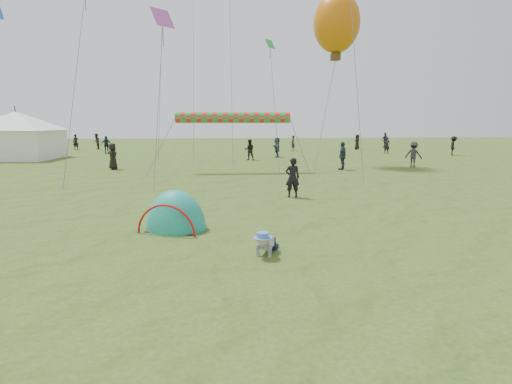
{
  "coord_description": "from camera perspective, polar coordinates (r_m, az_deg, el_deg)",
  "views": [
    {
      "loc": [
        -1.98,
        -9.16,
        2.92
      ],
      "look_at": [
        -1.03,
        1.9,
        1.0
      ],
      "focal_mm": 28.0,
      "sensor_mm": 36.0,
      "label": 1
    }
  ],
  "objects": [
    {
      "name": "crowd_person_5",
      "position": [
        34.62,
        3.02,
        6.38
      ],
      "size": [
        0.61,
        1.62,
        1.71
      ],
      "primitive_type": "imported",
      "rotation": [
        0.0,
        0.0,
        4.78
      ],
      "color": "#1C2D35",
      "rests_on": "ground"
    },
    {
      "name": "crowd_person_14",
      "position": [
        51.16,
        17.97,
        7.07
      ],
      "size": [
        1.13,
        0.77,
        1.78
      ],
      "primitive_type": "imported",
      "rotation": [
        0.0,
        0.0,
        3.49
      ],
      "color": "#1F2F37",
      "rests_on": "ground"
    },
    {
      "name": "diamond_kite_3",
      "position": [
        28.22,
        2.03,
        20.38
      ],
      "size": [
        0.77,
        0.77,
        0.63
      ],
      "primitive_type": "plane",
      "rotation": [
        1.05,
        0.0,
        0.79
      ],
      "color": "green"
    },
    {
      "name": "crowd_person_2",
      "position": [
        25.82,
        12.26,
        5.07
      ],
      "size": [
        0.96,
        1.09,
        1.77
      ],
      "primitive_type": "imported",
      "rotation": [
        0.0,
        0.0,
        4.08
      ],
      "color": "#2C3C45",
      "rests_on": "ground"
    },
    {
      "name": "crowd_person_8",
      "position": [
        41.45,
        -20.62,
        6.33
      ],
      "size": [
        1.07,
        0.87,
        1.7
      ],
      "primitive_type": "imported",
      "rotation": [
        0.0,
        0.0,
        0.54
      ],
      "color": "#1C2635",
      "rests_on": "ground"
    },
    {
      "name": "crowd_person_15",
      "position": [
        28.77,
        21.58,
        5.01
      ],
      "size": [
        1.25,
        1.19,
        1.71
      ],
      "primitive_type": "imported",
      "rotation": [
        0.0,
        0.0,
        2.45
      ],
      "color": "#2D2D32",
      "rests_on": "ground"
    },
    {
      "name": "event_marquee",
      "position": [
        38.21,
        -30.93,
        7.16
      ],
      "size": [
        6.16,
        6.16,
        4.13
      ],
      "primitive_type": null,
      "rotation": [
        0.0,
        0.0,
        -0.02
      ],
      "color": "white",
      "rests_on": "ground"
    },
    {
      "name": "crowd_person_12",
      "position": [
        40.82,
        18.2,
        6.35
      ],
      "size": [
        0.59,
        0.39,
        1.59
      ],
      "primitive_type": "imported",
      "rotation": [
        0.0,
        0.0,
        6.26
      ],
      "color": "black",
      "rests_on": "ground"
    },
    {
      "name": "crowd_person_4",
      "position": [
        46.19,
        14.26,
        6.94
      ],
      "size": [
        0.76,
        0.95,
        1.68
      ],
      "primitive_type": "imported",
      "rotation": [
        0.0,
        0.0,
        4.4
      ],
      "color": "black",
      "rests_on": "ground"
    },
    {
      "name": "crawling_toddler",
      "position": [
        9.0,
        1.37,
        -7.15
      ],
      "size": [
        0.8,
        0.91,
        0.59
      ],
      "primitive_type": null,
      "rotation": [
        0.0,
        0.0,
        -0.41
      ],
      "color": "black",
      "rests_on": "ground"
    },
    {
      "name": "standing_adult",
      "position": [
        15.86,
        5.24,
        2.06
      ],
      "size": [
        0.59,
        0.4,
        1.58
      ],
      "primitive_type": "imported",
      "rotation": [
        0.0,
        0.0,
        3.17
      ],
      "color": "black",
      "rests_on": "ground"
    },
    {
      "name": "diamond_kite_5",
      "position": [
        23.46,
        -13.21,
        23.08
      ],
      "size": [
        1.25,
        1.25,
        1.02
      ],
      "primitive_type": "plane",
      "rotation": [
        1.05,
        0.0,
        0.79
      ],
      "color": "#C854AB"
    },
    {
      "name": "balloon_kite",
      "position": [
        29.74,
        11.43,
        22.16
      ],
      "size": [
        3.14,
        3.14,
        4.4
      ],
      "primitive_type": null,
      "color": "#D56907"
    },
    {
      "name": "crowd_person_10",
      "position": [
        27.03,
        -19.79,
        4.81
      ],
      "size": [
        0.56,
        0.83,
        1.67
      ],
      "primitive_type": "imported",
      "rotation": [
        0.0,
        0.0,
        1.61
      ],
      "color": "black",
      "rests_on": "ground"
    },
    {
      "name": "crowd_person_1",
      "position": [
        48.54,
        -21.84,
        6.71
      ],
      "size": [
        0.77,
        0.94,
        1.77
      ],
      "primitive_type": "imported",
      "rotation": [
        0.0,
        0.0,
        4.84
      ],
      "color": "#2E2821",
      "rests_on": "ground"
    },
    {
      "name": "rainbow_tube_kite",
      "position": [
        24.13,
        -3.28,
        10.58
      ],
      "size": [
        6.78,
        0.64,
        0.64
      ],
      "primitive_type": "cylinder",
      "rotation": [
        0.0,
        1.57,
        0.0
      ],
      "color": "red"
    },
    {
      "name": "crowd_person_6",
      "position": [
        48.82,
        -24.35,
        6.53
      ],
      "size": [
        0.65,
        0.46,
        1.72
      ],
      "primitive_type": "imported",
      "rotation": [
        0.0,
        0.0,
        6.21
      ],
      "color": "black",
      "rests_on": "ground"
    },
    {
      "name": "diamond_kite_8",
      "position": [
        35.78,
        -13.3,
        23.52
      ],
      "size": [
        1.09,
        1.09,
        0.89
      ],
      "primitive_type": "plane",
      "rotation": [
        1.05,
        0.0,
        0.79
      ],
      "color": "#D9E60C"
    },
    {
      "name": "crowd_person_11",
      "position": [
        38.07,
        -27.24,
        5.58
      ],
      "size": [
        1.05,
        1.6,
        1.65
      ],
      "primitive_type": "imported",
      "rotation": [
        0.0,
        0.0,
        1.17
      ],
      "color": "#222F3C",
      "rests_on": "ground"
    },
    {
      "name": "ground",
      "position": [
        9.81,
        7.03,
        -7.57
      ],
      "size": [
        140.0,
        140.0,
        0.0
      ],
      "primitive_type": "plane",
      "color": "#2E5018"
    },
    {
      "name": "crowd_person_13",
      "position": [
        41.87,
        -31.63,
        5.49
      ],
      "size": [
        0.87,
        0.97,
        1.64
      ],
      "primitive_type": "imported",
      "rotation": [
        0.0,
        0.0,
        1.19
      ],
      "color": "black",
      "rests_on": "ground"
    },
    {
      "name": "popup_tent",
      "position": [
        11.42,
        -11.34,
        -5.2
      ],
      "size": [
        2.07,
        1.87,
        2.21
      ],
      "primitive_type": "ellipsoid",
      "rotation": [
        0.0,
        0.0,
        -0.32
      ],
      "color": "#0F7476",
      "rests_on": "ground"
    },
    {
      "name": "crowd_person_0",
      "position": [
        42.52,
        5.3,
        6.94
      ],
      "size": [
        0.45,
        0.64,
        1.64
      ],
      "primitive_type": "imported",
      "rotation": [
        0.0,
        0.0,
        4.61
      ],
      "color": "#242528",
      "rests_on": "ground"
    },
    {
      "name": "crowd_person_3",
      "position": [
        40.88,
        26.38,
        5.93
      ],
      "size": [
        1.12,
        1.3,
        1.74
      ],
      "primitive_type": "imported",
      "rotation": [
        0.0,
        0.0,
        1.05
      ],
      "color": "black",
      "rests_on": "ground"
    },
    {
      "name": "crowd_person_7",
      "position": [
        32.04,
        -0.95,
        6.06
      ],
      "size": [
        0.83,
        0.66,
        1.65
      ],
      "primitive_type": "imported",
      "rotation": [
        0.0,
        0.0,
        3.18
      ],
      "color": "black",
      "rests_on": "ground"
    }
  ]
}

